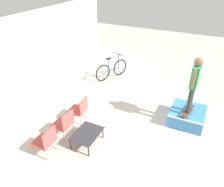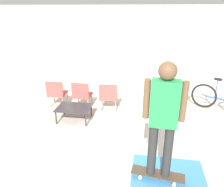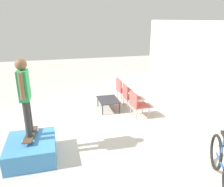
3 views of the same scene
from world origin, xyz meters
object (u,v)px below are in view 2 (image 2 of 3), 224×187
(bicycle, at_px, (221,99))
(person_skater, at_px, (164,113))
(skateboard_on_ramp, at_px, (158,174))
(patio_chair_center, at_px, (82,94))
(coffee_table, at_px, (74,109))
(patio_chair_left, at_px, (57,92))
(patio_chair_right, at_px, (108,95))

(bicycle, bearing_deg, person_skater, -92.47)
(person_skater, relative_size, bicycle, 1.10)
(skateboard_on_ramp, distance_m, person_skater, 1.05)
(patio_chair_center, distance_m, bicycle, 4.14)
(coffee_table, height_order, bicycle, bicycle)
(bicycle, bearing_deg, patio_chair_center, -147.66)
(patio_chair_center, relative_size, bicycle, 0.54)
(skateboard_on_ramp, height_order, coffee_table, skateboard_on_ramp)
(skateboard_on_ramp, bearing_deg, bicycle, 68.82)
(skateboard_on_ramp, relative_size, person_skater, 0.47)
(skateboard_on_ramp, xyz_separation_m, patio_chair_left, (-2.96, 3.16, -0.05))
(patio_chair_center, bearing_deg, skateboard_on_ramp, 124.48)
(coffee_table, distance_m, patio_chair_left, 1.12)
(patio_chair_left, relative_size, patio_chair_center, 1.00)
(patio_chair_right, bearing_deg, coffee_table, 38.06)
(person_skater, distance_m, bicycle, 4.28)
(patio_chair_center, xyz_separation_m, bicycle, (4.12, 0.46, -0.07))
(skateboard_on_ramp, xyz_separation_m, patio_chair_center, (-2.16, 3.16, -0.05))
(coffee_table, height_order, patio_chair_left, patio_chair_left)
(patio_chair_center, bearing_deg, person_skater, 124.48)
(coffee_table, relative_size, patio_chair_left, 1.07)
(patio_chair_center, xyz_separation_m, patio_chair_right, (0.82, 0.00, 0.00))
(patio_chair_center, height_order, patio_chair_right, same)
(bicycle, bearing_deg, coffee_table, -137.37)
(patio_chair_left, height_order, patio_chair_center, same)
(patio_chair_right, bearing_deg, skateboard_on_ramp, 107.64)
(coffee_table, height_order, patio_chair_right, patio_chair_right)
(patio_chair_right, distance_m, bicycle, 3.33)
(coffee_table, bearing_deg, patio_chair_right, 43.32)
(patio_chair_left, xyz_separation_m, patio_chair_right, (1.63, 0.00, 0.00))
(person_skater, bearing_deg, patio_chair_left, 136.16)
(person_skater, height_order, bicycle, person_skater)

